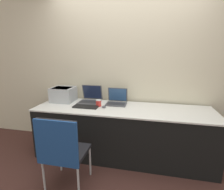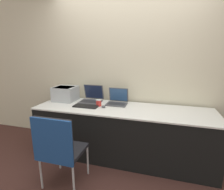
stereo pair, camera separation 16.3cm
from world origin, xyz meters
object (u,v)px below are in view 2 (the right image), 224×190
Objects in this scene: chair at (58,146)px; mouse at (104,107)px; laptop_left at (92,98)px; coffee_cup at (99,103)px; printer at (65,93)px; external_keyboard at (86,106)px; laptop_right at (117,101)px.

mouse is at bearing 71.62° from chair.
coffee_cup is at bearing -45.11° from laptop_left.
printer reaches higher than external_keyboard.
external_keyboard is 0.28m from mouse.
laptop_left is 0.28m from coffee_cup.
coffee_cup is (-0.25, -0.18, -0.00)m from laptop_right.
laptop_left is 1.08× the size of laptop_right.
laptop_left reaches higher than mouse.
mouse is at bearing 6.15° from external_keyboard.
laptop_left is 5.46× the size of mouse.
external_keyboard is at bearing -146.23° from laptop_right.
chair is (-0.27, -0.81, -0.23)m from mouse.
laptop_left is at bearing 6.92° from printer.
external_keyboard is 0.41× the size of chair.
laptop_right is 1.17m from chair.
mouse is (0.30, -0.27, -0.04)m from laptop_left.
chair is at bearing -100.85° from coffee_cup.
laptop_left is (0.45, 0.05, -0.07)m from printer.
chair is (0.48, -1.02, -0.34)m from printer.
external_keyboard is 5.97× the size of mouse.
printer reaches higher than mouse.
laptop_left reaches higher than chair.
coffee_cup is at bearing 145.99° from mouse.
laptop_left is 0.30m from external_keyboard.
mouse is (0.75, -0.21, -0.11)m from printer.
external_keyboard is (0.48, -0.24, -0.12)m from printer.
laptop_right reaches higher than external_keyboard.
coffee_cup is 1.60× the size of mouse.
printer is 1.15× the size of laptop_right.
printer is 0.55m from external_keyboard.
laptop_right is (0.45, -0.02, -0.00)m from laptop_left.
chair is at bearing -88.35° from laptop_left.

